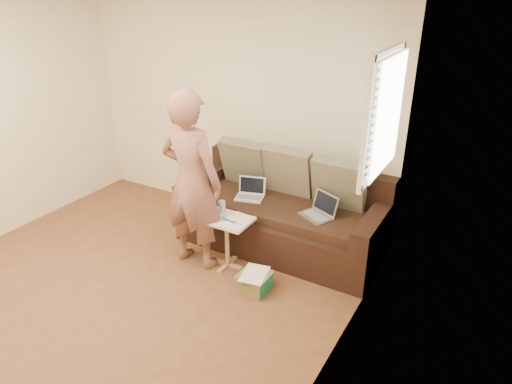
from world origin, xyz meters
TOP-DOWN VIEW (x-y plane):
  - floor at (0.00, 0.00)m, footprint 4.50×4.50m
  - wall_back at (0.00, 2.25)m, footprint 4.00×0.00m
  - wall_right at (2.00, 0.00)m, footprint 0.00×4.50m
  - window_blinds at (1.95, 1.50)m, footprint 0.12×0.88m
  - sofa at (0.90, 1.77)m, footprint 2.20×0.95m
  - pillow_left at (0.30, 2.00)m, footprint 0.55×0.29m
  - pillow_mid at (0.85, 2.02)m, footprint 0.55×0.27m
  - pillow_right at (1.45, 1.98)m, footprint 0.55×0.28m
  - laptop_silver at (1.34, 1.67)m, footprint 0.39×0.35m
  - laptop_white at (0.54, 1.70)m, footprint 0.35×0.29m
  - person at (0.28, 1.05)m, footprint 0.67×0.46m
  - side_table at (0.60, 1.15)m, footprint 0.50×0.35m
  - drinking_glass at (0.49, 1.25)m, footprint 0.07×0.07m
  - scissors at (0.66, 1.11)m, footprint 0.20×0.16m
  - paper_on_table at (0.70, 1.17)m, footprint 0.25×0.33m
  - striped_box at (1.06, 0.92)m, footprint 0.29×0.29m

SIDE VIEW (x-z plane):
  - floor at x=0.00m, z-range 0.00..0.00m
  - striped_box at x=1.06m, z-range 0.00..0.18m
  - side_table at x=0.60m, z-range 0.00..0.55m
  - sofa at x=0.90m, z-range 0.00..0.85m
  - laptop_silver at x=1.34m, z-range 0.41..0.63m
  - laptop_white at x=0.54m, z-range 0.41..0.63m
  - paper_on_table at x=0.70m, z-range 0.55..0.55m
  - scissors at x=0.66m, z-range 0.55..0.56m
  - drinking_glass at x=0.49m, z-range 0.55..0.67m
  - pillow_left at x=0.30m, z-range 0.51..1.07m
  - pillow_mid at x=0.85m, z-range 0.51..1.07m
  - pillow_right at x=1.45m, z-range 0.51..1.07m
  - person at x=0.28m, z-range 0.00..1.82m
  - wall_back at x=0.00m, z-range -0.70..3.30m
  - wall_right at x=2.00m, z-range -0.95..3.55m
  - window_blinds at x=1.95m, z-range 1.16..2.24m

